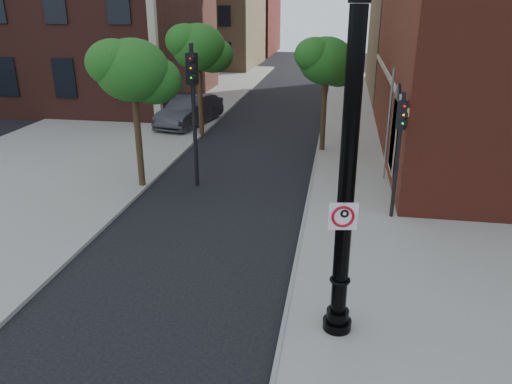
% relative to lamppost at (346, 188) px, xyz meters
% --- Properties ---
extents(ground, '(120.00, 120.00, 0.00)m').
position_rel_lamppost_xyz_m(ground, '(-3.18, 0.21, -3.30)').
color(ground, black).
rests_on(ground, ground).
extents(sidewalk_right, '(8.00, 60.00, 0.12)m').
position_rel_lamppost_xyz_m(sidewalk_right, '(2.82, 10.21, -3.24)').
color(sidewalk_right, gray).
rests_on(sidewalk_right, ground).
extents(sidewalk_left, '(10.00, 50.00, 0.12)m').
position_rel_lamppost_xyz_m(sidewalk_left, '(-12.18, 18.21, -3.24)').
color(sidewalk_left, gray).
rests_on(sidewalk_left, ground).
extents(curb_edge, '(0.10, 60.00, 0.14)m').
position_rel_lamppost_xyz_m(curb_edge, '(-1.13, 10.21, -3.23)').
color(curb_edge, gray).
rests_on(curb_edge, ground).
extents(bg_building_tan_a, '(12.00, 12.00, 12.00)m').
position_rel_lamppost_xyz_m(bg_building_tan_a, '(-15.18, 44.21, 2.70)').
color(bg_building_tan_a, olive).
rests_on(bg_building_tan_a, ground).
extents(bg_building_red, '(12.00, 12.00, 10.00)m').
position_rel_lamppost_xyz_m(bg_building_red, '(-15.18, 58.21, 1.70)').
color(bg_building_red, maroon).
rests_on(bg_building_red, ground).
extents(lamppost, '(0.60, 0.60, 7.15)m').
position_rel_lamppost_xyz_m(lamppost, '(0.00, 0.00, 0.00)').
color(lamppost, black).
rests_on(lamppost, ground).
extents(no_parking_sign, '(0.56, 0.13, 0.56)m').
position_rel_lamppost_xyz_m(no_parking_sign, '(-0.03, -0.18, -0.50)').
color(no_parking_sign, white).
rests_on(no_parking_sign, ground).
extents(parked_car, '(2.76, 5.41, 1.70)m').
position_rel_lamppost_xyz_m(parked_car, '(-8.45, 17.43, -2.45)').
color(parked_car, '#2E2E33').
rests_on(parked_car, ground).
extents(traffic_signal_left, '(0.41, 0.46, 5.24)m').
position_rel_lamppost_xyz_m(traffic_signal_left, '(-5.42, 8.23, 0.23)').
color(traffic_signal_left, black).
rests_on(traffic_signal_left, ground).
extents(traffic_signal_right, '(0.33, 0.36, 4.11)m').
position_rel_lamppost_xyz_m(traffic_signal_right, '(1.63, 6.20, -0.53)').
color(traffic_signal_right, black).
rests_on(traffic_signal_right, ground).
extents(utility_pole, '(0.09, 0.09, 4.33)m').
position_rel_lamppost_xyz_m(utility_pole, '(1.62, 9.89, -1.14)').
color(utility_pole, '#999999').
rests_on(utility_pole, ground).
extents(street_tree_a, '(3.02, 2.73, 5.44)m').
position_rel_lamppost_xyz_m(street_tree_a, '(-7.35, 7.69, 0.99)').
color(street_tree_a, black).
rests_on(street_tree_a, ground).
extents(street_tree_b, '(3.11, 2.81, 5.60)m').
position_rel_lamppost_xyz_m(street_tree_b, '(-7.15, 15.31, 1.12)').
color(street_tree_b, black).
rests_on(street_tree_b, ground).
extents(street_tree_c, '(2.87, 2.59, 5.16)m').
position_rel_lamppost_xyz_m(street_tree_c, '(-0.90, 13.60, 0.77)').
color(street_tree_c, black).
rests_on(street_tree_c, ground).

